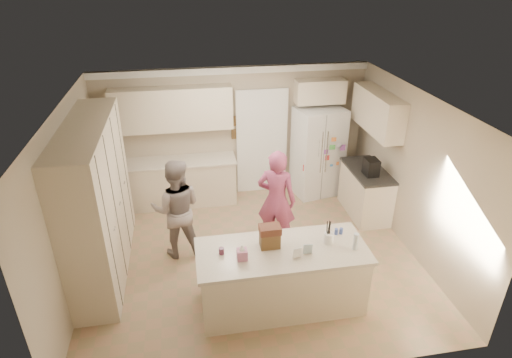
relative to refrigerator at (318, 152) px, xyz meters
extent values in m
cube|color=#A07C5D|center=(-1.65, -1.98, -0.91)|extent=(5.20, 4.60, 0.02)
cube|color=white|center=(-1.65, -1.98, 1.71)|extent=(5.20, 4.60, 0.02)
cube|color=#B5A68C|center=(-1.65, 0.33, 0.40)|extent=(5.20, 0.02, 2.60)
cube|color=#B5A68C|center=(-1.65, -4.29, 0.40)|extent=(5.20, 0.02, 2.60)
cube|color=#B5A68C|center=(-4.26, -1.98, 0.40)|extent=(0.02, 4.60, 2.60)
cube|color=#B5A68C|center=(0.96, -1.98, 0.40)|extent=(0.02, 4.60, 2.60)
cube|color=white|center=(-1.65, 0.28, 1.63)|extent=(5.20, 0.08, 0.12)
cube|color=beige|center=(-3.95, -1.78, 0.28)|extent=(0.60, 2.60, 2.35)
cube|color=beige|center=(-2.80, 0.02, -0.46)|extent=(2.20, 0.60, 0.88)
cube|color=beige|center=(-2.80, 0.01, 0.00)|extent=(2.24, 0.63, 0.04)
cube|color=beige|center=(-2.80, 0.15, 1.00)|extent=(2.20, 0.35, 0.80)
cube|color=black|center=(-1.10, 0.30, 0.15)|extent=(0.90, 0.06, 2.10)
cube|color=white|center=(-1.10, 0.27, 0.15)|extent=(1.02, 0.03, 2.22)
cube|color=brown|center=(-1.63, 0.29, 0.65)|extent=(0.15, 0.02, 0.20)
cube|color=brown|center=(-1.63, 0.29, 0.38)|extent=(0.15, 0.02, 0.20)
cube|color=white|center=(0.00, 0.00, 0.00)|extent=(1.02, 0.86, 1.80)
cube|color=gray|center=(0.00, -0.35, 0.00)|extent=(0.02, 0.02, 1.78)
cube|color=black|center=(-0.22, -0.37, 0.25)|extent=(0.22, 0.03, 0.35)
cylinder|color=silver|center=(-0.05, -0.37, 0.15)|extent=(0.02, 0.02, 0.85)
cylinder|color=silver|center=(0.05, -0.37, 0.15)|extent=(0.02, 0.02, 0.85)
cube|color=beige|center=(0.00, 0.15, 1.20)|extent=(0.95, 0.35, 0.45)
cube|color=beige|center=(0.65, -0.98, -0.46)|extent=(0.60, 1.20, 0.88)
cube|color=#2D2B28|center=(0.64, -0.98, 0.00)|extent=(0.63, 1.24, 0.04)
cube|color=beige|center=(0.78, -0.78, 1.05)|extent=(0.35, 1.50, 0.70)
cube|color=black|center=(0.60, -1.18, 0.17)|extent=(0.22, 0.28, 0.30)
cube|color=beige|center=(-1.45, -3.08, -0.46)|extent=(2.20, 0.90, 0.88)
cube|color=beige|center=(-1.45, -3.08, 0.00)|extent=(2.28, 0.96, 0.05)
cylinder|color=white|center=(-0.80, -3.03, 0.10)|extent=(0.13, 0.13, 0.15)
cube|color=#C26F99|center=(-2.00, -3.18, 0.10)|extent=(0.13, 0.13, 0.14)
cone|color=white|center=(-2.00, -3.18, 0.20)|extent=(0.08, 0.08, 0.08)
cube|color=brown|center=(-1.60, -2.98, 0.14)|extent=(0.26, 0.18, 0.22)
cube|color=#592D1E|center=(-1.60, -2.98, 0.30)|extent=(0.28, 0.20, 0.10)
cylinder|color=#59263F|center=(-2.25, -3.03, 0.07)|extent=(0.07, 0.07, 0.09)
cube|color=white|center=(-1.30, -3.28, 0.11)|extent=(0.12, 0.06, 0.16)
cube|color=silver|center=(-1.15, -3.23, 0.11)|extent=(0.12, 0.05, 0.16)
cylinder|color=silver|center=(-0.50, -3.23, 0.14)|extent=(0.07, 0.07, 0.24)
cylinder|color=#3F55A4|center=(-0.63, -2.86, 0.07)|extent=(0.05, 0.05, 0.09)
cylinder|color=#3F55A4|center=(-0.56, -2.86, 0.07)|extent=(0.05, 0.05, 0.09)
imported|color=gray|center=(-2.82, -1.64, -0.06)|extent=(0.87, 0.70, 1.68)
imported|color=#BE5171|center=(-1.22, -1.70, -0.03)|extent=(0.75, 0.65, 1.74)
camera|label=1|loc=(-2.58, -7.54, 3.44)|focal=30.00mm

